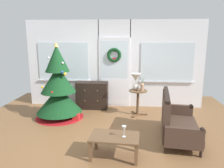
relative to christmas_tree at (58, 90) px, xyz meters
name	(u,v)px	position (x,y,z in m)	size (l,w,h in m)	color
ground_plane	(108,135)	(1.36, -0.97, -0.74)	(6.76, 6.76, 0.00)	brown
back_wall_with_door	(114,64)	(1.36, 1.11, 0.55)	(5.20, 0.19, 2.55)	white
christmas_tree	(58,90)	(0.00, 0.00, 0.00)	(1.23, 1.23, 1.94)	#4C331E
dresser_cabinet	(92,95)	(0.73, 0.82, -0.35)	(0.90, 0.45, 0.78)	black
settee_sofa	(175,121)	(2.74, -1.01, -0.36)	(0.88, 1.52, 0.96)	black
side_table	(138,98)	(2.04, 0.32, -0.25)	(0.50, 0.48, 0.68)	brown
table_lamp	(136,79)	(1.98, 0.36, 0.23)	(0.28, 0.28, 0.44)	silver
flower_vase	(142,87)	(2.14, 0.26, 0.07)	(0.11, 0.10, 0.35)	tan
coffee_table	(115,139)	(1.56, -1.81, -0.41)	(0.88, 0.58, 0.39)	brown
wine_glass	(124,129)	(1.72, -1.83, -0.21)	(0.08, 0.08, 0.20)	silver
gift_box	(76,117)	(0.47, -0.18, -0.65)	(0.17, 0.15, 0.17)	red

